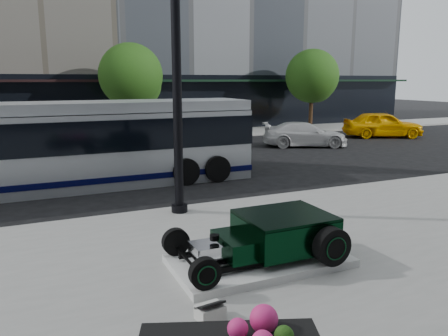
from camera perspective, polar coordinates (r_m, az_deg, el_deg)
name	(u,v)px	position (r m, az deg, el deg)	size (l,w,h in m)	color
ground	(189,190)	(14.77, -4.57, -2.93)	(120.00, 120.00, 0.00)	black
sidewalk_far	(114,139)	(28.13, -14.19, 3.76)	(70.00, 4.00, 0.12)	gray
street_trees	(133,78)	(27.22, -11.81, 11.45)	(29.80, 3.80, 5.70)	black
display_plinth	(259,261)	(8.72, 4.66, -11.98)	(3.40, 1.80, 0.15)	silver
hot_rod	(275,234)	(8.69, 6.66, -8.54)	(3.22, 2.00, 0.81)	black
info_plaque	(210,311)	(6.89, -1.82, -18.22)	(0.43, 0.35, 0.31)	silver
lamppost	(177,73)	(11.52, -6.20, 12.19)	(0.44, 0.44, 8.00)	black
transit_bus	(80,144)	(15.80, -18.33, 2.97)	(12.12, 2.88, 2.92)	#B0B4BA
white_sedan	(305,134)	(24.76, 10.53, 4.34)	(1.89, 4.64, 1.35)	silver
yellow_taxi	(383,124)	(30.06, 20.02, 5.37)	(1.97, 4.89, 1.67)	#F7AE00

